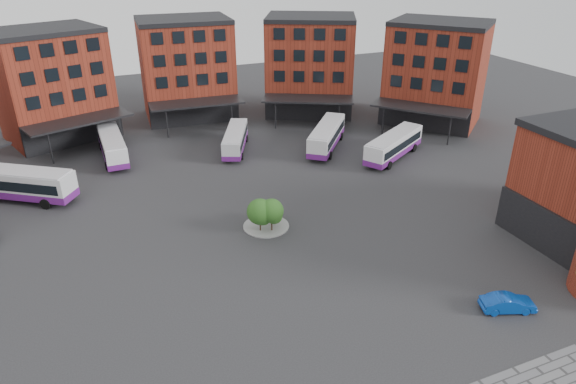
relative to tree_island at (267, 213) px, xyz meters
name	(u,v)px	position (x,y,z in m)	size (l,w,h in m)	color
ground	(297,306)	(-1.88, -11.42, -1.84)	(160.00, 160.00, 0.00)	#28282B
main_building	(143,92)	(-6.65, 26.82, 5.39)	(94.14, 42.48, 14.60)	maroon
tree_island	(267,213)	(0.00, 0.00, 0.00)	(4.40, 4.40, 3.33)	gray
bus_b	(17,183)	(-21.80, 15.97, 0.03)	(11.72, 9.21, 3.45)	silver
bus_c	(112,146)	(-11.49, 24.02, -0.17)	(2.92, 11.02, 3.09)	white
bus_d	(235,139)	(3.43, 20.63, -0.33)	(6.11, 9.99, 2.79)	silver
bus_e	(327,136)	(14.64, 16.73, -0.11)	(9.15, 10.41, 3.19)	white
bus_f	(394,145)	(20.90, 10.54, -0.15)	(10.86, 7.85, 3.13)	white
blue_car	(508,303)	(12.27, -17.90, -1.18)	(1.39, 3.99, 1.31)	#0C3EA4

